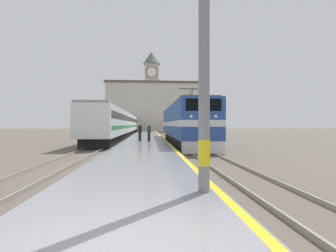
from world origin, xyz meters
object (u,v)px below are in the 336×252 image
at_px(person_on_platform, 140,132).
at_px(second_waiting_passenger, 149,132).
at_px(passenger_train, 124,124).
at_px(locomotive_train, 183,124).
at_px(clock_tower, 152,89).
at_px(catenary_mast, 207,4).

xyz_separation_m(person_on_platform, second_waiting_passenger, (0.86, -0.34, -0.03)).
bearing_deg(passenger_train, second_waiting_passenger, -78.89).
relative_size(locomotive_train, clock_tower, 0.79).
bearing_deg(locomotive_train, clock_tower, 92.63).
relative_size(catenary_mast, person_on_platform, 5.22).
height_order(second_waiting_passenger, clock_tower, clock_tower).
xyz_separation_m(catenary_mast, clock_tower, (-0.47, 76.53, 8.54)).
bearing_deg(passenger_train, person_on_platform, -80.93).
bearing_deg(passenger_train, catenary_mast, -82.07).
distance_m(catenary_mast, second_waiting_passenger, 18.99).
distance_m(second_waiting_passenger, clock_tower, 59.16).
distance_m(locomotive_train, person_on_platform, 4.55).
bearing_deg(person_on_platform, locomotive_train, 15.84).
xyz_separation_m(person_on_platform, clock_tower, (1.73, 57.57, 12.01)).
height_order(person_on_platform, clock_tower, clock_tower).
bearing_deg(second_waiting_passenger, locomotive_train, 24.40).
bearing_deg(catenary_mast, locomotive_train, 84.00).
relative_size(locomotive_train, catenary_mast, 2.25).
bearing_deg(catenary_mast, second_waiting_passenger, 94.12).
distance_m(passenger_train, person_on_platform, 21.85).
bearing_deg(second_waiting_passenger, person_on_platform, 158.24).
distance_m(passenger_train, clock_tower, 38.08).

